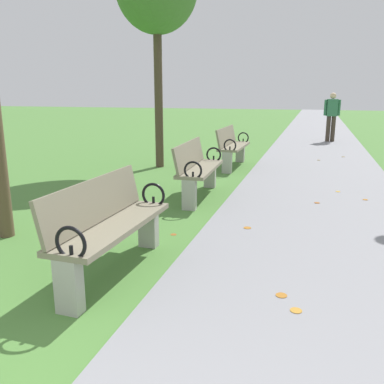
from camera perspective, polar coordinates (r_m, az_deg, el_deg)
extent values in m
cube|color=gray|center=(18.43, 17.10, 8.09)|extent=(2.75, 44.00, 0.02)
cube|color=gray|center=(3.84, -10.78, -4.67)|extent=(0.49, 1.61, 0.05)
cube|color=gray|center=(3.87, -13.39, -1.18)|extent=(0.17, 1.60, 0.40)
cube|color=#A8A59E|center=(3.36, -16.83, -12.45)|extent=(0.20, 0.13, 0.45)
cube|color=#A8A59E|center=(4.54, -6.12, -4.88)|extent=(0.20, 0.13, 0.45)
torus|color=black|center=(3.17, -16.60, -6.87)|extent=(0.27, 0.04, 0.27)
cylinder|color=black|center=(3.20, -16.50, -8.21)|extent=(0.03, 0.03, 0.12)
torus|color=black|center=(4.43, -5.43, -0.42)|extent=(0.27, 0.04, 0.27)
cylinder|color=black|center=(4.46, -5.40, -1.41)|extent=(0.03, 0.03, 0.12)
cube|color=gray|center=(6.56, 1.23, 3.29)|extent=(0.51, 1.62, 0.05)
cube|color=gray|center=(6.56, -0.38, 5.29)|extent=(0.19, 1.60, 0.40)
cube|color=#A8A59E|center=(5.91, -0.38, -0.38)|extent=(0.21, 0.13, 0.45)
cube|color=#A8A59E|center=(7.31, 2.52, 2.39)|extent=(0.21, 0.13, 0.45)
torus|color=black|center=(5.79, 0.14, 3.04)|extent=(0.27, 0.04, 0.27)
cylinder|color=black|center=(5.81, 0.14, 2.26)|extent=(0.03, 0.03, 0.12)
torus|color=black|center=(7.26, 3.05, 5.23)|extent=(0.27, 0.04, 0.27)
cylinder|color=black|center=(7.27, 3.04, 4.60)|extent=(0.03, 0.03, 0.12)
cube|color=gray|center=(9.30, 5.94, 6.37)|extent=(0.46, 1.61, 0.05)
cube|color=gray|center=(9.31, 4.82, 7.80)|extent=(0.14, 1.60, 0.40)
cube|color=#A8A59E|center=(8.62, 4.91, 4.12)|extent=(0.20, 0.12, 0.45)
cube|color=#A8A59E|center=(10.05, 6.75, 5.47)|extent=(0.20, 0.12, 0.45)
torus|color=black|center=(8.53, 5.33, 6.49)|extent=(0.27, 0.03, 0.27)
cylinder|color=black|center=(8.55, 5.31, 5.96)|extent=(0.03, 0.03, 0.12)
torus|color=black|center=(10.02, 7.18, 7.53)|extent=(0.27, 0.03, 0.27)
cylinder|color=black|center=(10.03, 7.16, 7.08)|extent=(0.03, 0.03, 0.12)
cylinder|color=#4C3D2D|center=(9.26, -4.70, 13.34)|extent=(0.18, 0.18, 3.20)
cylinder|color=#3D3328|center=(14.77, 19.11, 8.34)|extent=(0.14, 0.14, 0.85)
cylinder|color=#3D3328|center=(14.74, 18.49, 8.38)|extent=(0.14, 0.14, 0.85)
cube|color=#33724C|center=(14.71, 19.01, 11.09)|extent=(0.36, 0.25, 0.56)
sphere|color=beige|center=(14.70, 19.13, 12.60)|extent=(0.20, 0.20, 0.20)
cylinder|color=#33724C|center=(14.74, 19.87, 11.02)|extent=(0.09, 0.09, 0.52)
cylinder|color=#33724C|center=(14.69, 18.15, 11.15)|extent=(0.09, 0.09, 0.52)
cylinder|color=#AD6B23|center=(3.60, 12.39, -13.92)|extent=(0.10, 0.10, 0.00)
cylinder|color=#AD6B23|center=(6.98, 23.06, -0.98)|extent=(0.11, 0.11, 0.00)
cylinder|color=gold|center=(7.37, 19.73, 0.07)|extent=(0.11, 0.11, 0.00)
cylinder|color=#BC842D|center=(3.40, 14.34, -15.74)|extent=(0.13, 0.13, 0.00)
cylinder|color=#93511E|center=(5.74, -17.86, -3.81)|extent=(0.16, 0.16, 0.00)
cylinder|color=#93511E|center=(6.53, 17.08, -1.45)|extent=(0.12, 0.12, 0.00)
cylinder|color=gold|center=(6.43, -11.95, -1.55)|extent=(0.07, 0.07, 0.00)
cylinder|color=#AD6B23|center=(5.16, 7.75, -4.98)|extent=(0.11, 0.11, 0.00)
cylinder|color=#93511E|center=(4.95, -2.61, -5.94)|extent=(0.09, 0.09, 0.00)
cylinder|color=#AD6B23|center=(6.37, -15.68, -1.91)|extent=(0.13, 0.13, 0.00)
cylinder|color=brown|center=(10.62, 17.30, 4.28)|extent=(0.11, 0.11, 0.00)
cylinder|color=brown|center=(11.37, 20.40, 4.63)|extent=(0.12, 0.12, 0.00)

